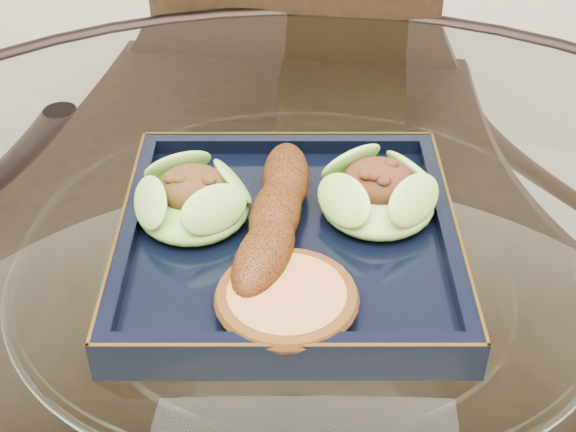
{
  "coord_description": "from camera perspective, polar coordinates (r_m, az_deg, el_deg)",
  "views": [
    {
      "loc": [
        0.02,
        -0.45,
        1.19
      ],
      "look_at": [
        -0.02,
        0.06,
        0.8
      ],
      "focal_mm": 50.0,
      "sensor_mm": 36.0,
      "label": 1
    }
  ],
  "objects": [
    {
      "name": "dining_chair",
      "position": [
        1.11,
        -0.3,
        0.6
      ],
      "size": [
        0.42,
        0.42,
        0.93
      ],
      "rotation": [
        0.0,
        0.0,
        -0.04
      ],
      "color": "black",
      "rests_on": "ground"
    },
    {
      "name": "navy_plate",
      "position": [
        0.65,
        0.0,
        -2.09
      ],
      "size": [
        0.29,
        0.29,
        0.02
      ],
      "primitive_type": "cube",
      "rotation": [
        0.0,
        0.0,
        0.08
      ],
      "color": "black",
      "rests_on": "dining_table"
    },
    {
      "name": "lettuce_wrap_left",
      "position": [
        0.66,
        -6.77,
        0.94
      ],
      "size": [
        0.11,
        0.11,
        0.03
      ],
      "primitive_type": "ellipsoid",
      "rotation": [
        0.0,
        0.0,
        0.16
      ],
      "color": "#65A530",
      "rests_on": "navy_plate"
    },
    {
      "name": "lettuce_wrap_right",
      "position": [
        0.67,
        6.38,
        1.37
      ],
      "size": [
        0.12,
        0.12,
        0.03
      ],
      "primitive_type": "ellipsoid",
      "rotation": [
        0.0,
        0.0,
        0.34
      ],
      "color": "#67A831",
      "rests_on": "navy_plate"
    },
    {
      "name": "roasted_plantain",
      "position": [
        0.64,
        -0.89,
        0.15
      ],
      "size": [
        0.05,
        0.19,
        0.04
      ],
      "primitive_type": "ellipsoid",
      "rotation": [
        0.0,
        0.0,
        1.5
      ],
      "color": "#5C2609",
      "rests_on": "navy_plate"
    },
    {
      "name": "crumb_patty",
      "position": [
        0.58,
        -0.1,
        -6.02
      ],
      "size": [
        0.12,
        0.12,
        0.02
      ],
      "primitive_type": "cylinder",
      "rotation": [
        0.0,
        0.0,
        0.41
      ],
      "color": "#B0783A",
      "rests_on": "navy_plate"
    }
  ]
}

